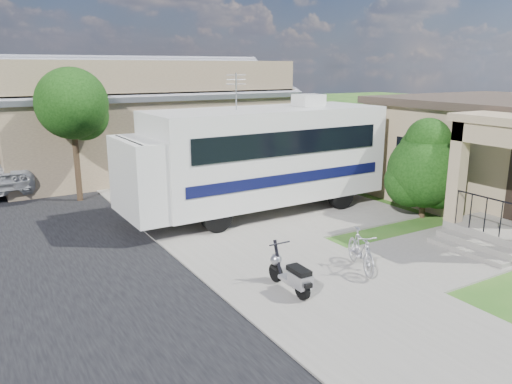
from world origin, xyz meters
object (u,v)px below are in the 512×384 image
bicycle (361,253)px  scooter (292,275)px  shrub (425,167)px  garden_hose (447,237)px  motorhome (258,155)px

bicycle → scooter: bearing=-154.8°
bicycle → shrub: bearing=47.7°
shrub → garden_hose: size_ratio=7.66×
motorhome → shrub: size_ratio=2.75×
motorhome → shrub: bearing=-36.9°
motorhome → bicycle: bearing=-96.2°
bicycle → garden_hose: 3.55m
shrub → bicycle: 5.33m
motorhome → garden_hose: size_ratio=21.06×
scooter → garden_hose: 5.55m
motorhome → scooter: bearing=-115.4°
shrub → scooter: shrub is taller
motorhome → scooter: (-2.49, -5.48, -1.44)m
motorhome → garden_hose: motorhome is taller
motorhome → garden_hose: 6.04m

